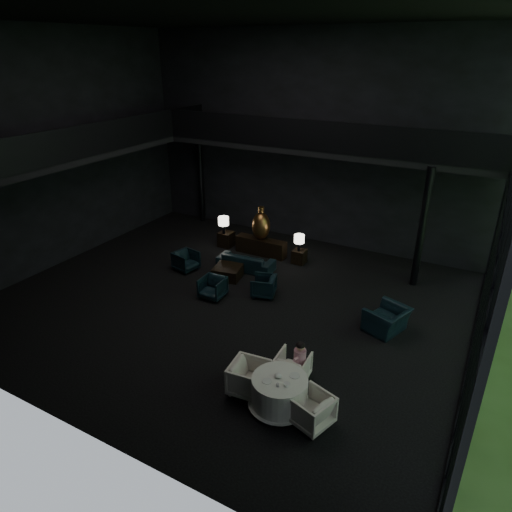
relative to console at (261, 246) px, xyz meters
The scene contains 35 objects.
floor 3.78m from the console, 76.84° to the right, with size 14.00×12.00×0.02m, color black.
ceiling 8.56m from the console, 76.84° to the right, with size 14.00×12.00×0.02m, color black.
wall_back 4.44m from the console, 69.76° to the left, with size 14.00×0.04×8.00m, color black.
wall_front 10.38m from the console, 84.93° to the right, with size 14.00×0.04×8.00m, color black.
wall_left 8.05m from the console, 149.13° to the right, with size 0.04×12.00×8.00m, color black.
curtain_wall 9.38m from the console, 25.18° to the right, with size 0.20×12.00×8.00m, color black, non-canonical shape.
mezzanine_left 7.31m from the console, 144.47° to the right, with size 2.00×12.00×0.25m, color black.
mezzanine_back 4.33m from the console, 35.55° to the left, with size 12.00×2.00×0.25m, color black.
railing_left 7.00m from the console, 138.44° to the right, with size 0.06×12.00×1.00m, color black.
railing_back 4.68m from the console, 10.01° to the left, with size 12.00×0.06×1.00m, color black.
column_nw 4.91m from the console, 153.91° to the left, with size 0.24×0.24×4.00m, color black.
column_ne 5.91m from the console, ahead, with size 0.24×0.24×4.00m, color black.
console is the anchor object (origin of this frame).
bronze_urn 0.86m from the console, 90.00° to the right, with size 0.68×0.68×1.27m.
side_table_left 1.60m from the console, behind, with size 0.54×0.54×0.59m, color black.
table_lamp_left 1.78m from the console, behind, with size 0.41×0.41×0.69m.
side_table_right 1.60m from the console, ahead, with size 0.46×0.46×0.51m, color black.
table_lamp_right 1.72m from the console, ahead, with size 0.37×0.37×0.63m.
sofa 1.40m from the console, 84.52° to the right, with size 2.00×0.58×0.78m, color black.
lounge_armchair_west 3.01m from the console, 124.41° to the right, with size 0.74×0.69×0.76m, color black.
lounge_armchair_east 3.22m from the console, 60.29° to the right, with size 0.70×0.65×0.72m, color black.
lounge_armchair_south 3.69m from the console, 86.32° to the right, with size 0.71×0.66×0.73m, color black.
window_armchair 6.27m from the console, 27.69° to the right, with size 1.15×0.75×1.01m, color black.
coffee_table 2.27m from the console, 92.16° to the right, with size 0.91×0.91×0.40m, color black.
dining_table 8.20m from the console, 58.89° to the right, with size 1.40×1.40×0.75m.
dining_chair_north 7.31m from the console, 55.78° to the right, with size 0.74×0.69×0.76m, color beige.
dining_chair_east 8.76m from the console, 54.81° to the right, with size 0.81×0.75×0.83m, color #B8B3AD.
dining_chair_west 7.74m from the console, 63.74° to the right, with size 0.91×0.85×0.93m, color beige.
child 7.38m from the console, 54.63° to the right, with size 0.29×0.29×0.62m.
plate_a 8.28m from the console, 60.84° to the right, with size 0.21×0.21×0.01m, color white.
plate_b 8.13m from the console, 56.54° to the right, with size 0.23×0.23×0.02m, color white.
saucer 8.38m from the console, 57.96° to the right, with size 0.15×0.15×0.01m, color white.
coffee_cup 8.46m from the console, 58.18° to the right, with size 0.08×0.08×0.06m, color white.
cereal_bowl 8.15m from the console, 59.15° to the right, with size 0.16×0.16×0.08m, color white.
cream_pot 8.45m from the console, 59.36° to the right, with size 0.06×0.06×0.07m, color #99999E.
Camera 1 is at (6.71, -10.47, 7.28)m, focal length 32.00 mm.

